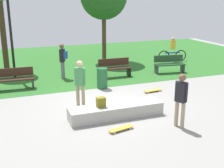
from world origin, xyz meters
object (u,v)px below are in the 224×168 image
at_px(skater_watching, 80,81).
at_px(park_bench_by_oak, 169,64).
at_px(backpack_on_ledge, 101,102).
at_px(skateboard_spare, 153,90).
at_px(park_bench_near_lamppost, 15,78).
at_px(cyclist_on_bicycle, 173,51).
at_px(skater_performing_trick, 181,97).
at_px(park_bench_near_path, 115,67).
at_px(trash_bin, 102,78).
at_px(pedestrian_with_backpack, 63,58).
at_px(lamp_post, 9,18).
at_px(concrete_ledge, 116,111).
at_px(skateboard_by_ledge, 121,129).

bearing_deg(skater_watching, park_bench_by_oak, 30.19).
height_order(backpack_on_ledge, park_bench_by_oak, park_bench_by_oak).
relative_size(skateboard_spare, park_bench_near_lamppost, 0.50).
xyz_separation_m(park_bench_by_oak, cyclist_on_bicycle, (1.68, 2.40, 0.15)).
xyz_separation_m(skater_performing_trick, park_bench_near_path, (0.23, 6.14, -0.50)).
bearing_deg(trash_bin, park_bench_near_lamppost, 161.52).
bearing_deg(pedestrian_with_backpack, lamp_post, 155.10).
xyz_separation_m(skater_watching, park_bench_near_lamppost, (-2.11, 3.11, -0.53)).
bearing_deg(skater_watching, cyclist_on_bicycle, 37.82).
distance_m(concrete_ledge, trash_bin, 3.24).
relative_size(park_bench_near_lamppost, cyclist_on_bicycle, 0.90).
xyz_separation_m(skater_performing_trick, park_bench_by_oak, (3.23, 5.93, -0.50)).
relative_size(concrete_ledge, backpack_on_ledge, 9.87).
height_order(concrete_ledge, park_bench_near_lamppost, park_bench_near_lamppost).
bearing_deg(skateboard_by_ledge, trash_bin, 78.94).
relative_size(backpack_on_ledge, skateboard_by_ledge, 0.39).
relative_size(skateboard_by_ledge, cyclist_on_bicycle, 0.46).
height_order(skater_watching, park_bench_near_path, skater_watching).
bearing_deg(park_bench_by_oak, skateboard_spare, -132.05).
xyz_separation_m(backpack_on_ledge, trash_bin, (1.10, 3.16, -0.13)).
bearing_deg(park_bench_near_path, skater_performing_trick, -92.14).
bearing_deg(skater_performing_trick, park_bench_near_lamppost, 128.16).
bearing_deg(skateboard_spare, park_bench_near_lamppost, 155.59).
relative_size(skater_watching, pedestrian_with_backpack, 1.01).
xyz_separation_m(backpack_on_ledge, lamp_post, (-2.40, 6.39, 2.30)).
bearing_deg(cyclist_on_bicycle, skater_watching, -142.18).
bearing_deg(lamp_post, concrete_ledge, -65.53).
distance_m(skater_watching, pedestrian_with_backpack, 4.12).
xyz_separation_m(skateboard_by_ledge, pedestrian_with_backpack, (-0.45, 6.38, 0.96)).
height_order(concrete_ledge, skateboard_by_ledge, concrete_ledge).
xyz_separation_m(skater_watching, trash_bin, (1.46, 1.92, -0.56)).
bearing_deg(skateboard_by_ledge, skateboard_spare, 48.05).
relative_size(park_bench_near_path, lamp_post, 0.33).
distance_m(skater_performing_trick, park_bench_by_oak, 6.78).
bearing_deg(backpack_on_ledge, concrete_ledge, -3.45).
distance_m(concrete_ledge, backpack_on_ledge, 0.64).
xyz_separation_m(skateboard_spare, trash_bin, (-1.82, 1.25, 0.38)).
xyz_separation_m(skater_watching, park_bench_by_oak, (5.65, 3.29, -0.53)).
bearing_deg(park_bench_by_oak, backpack_on_ledge, -139.45).
distance_m(trash_bin, pedestrian_with_backpack, 2.60).
height_order(park_bench_by_oak, park_bench_near_lamppost, same).
relative_size(skateboard_spare, lamp_post, 0.17).
distance_m(concrete_ledge, park_bench_near_lamppost, 5.30).
bearing_deg(park_bench_near_path, concrete_ledge, -110.39).
relative_size(concrete_ledge, cyclist_on_bicycle, 1.75).
relative_size(backpack_on_ledge, park_bench_near_path, 0.20).
distance_m(park_bench_by_oak, lamp_post, 8.26).
relative_size(skater_performing_trick, park_bench_near_lamppost, 1.04).
bearing_deg(pedestrian_with_backpack, backpack_on_ledge, -88.25).
bearing_deg(skateboard_by_ledge, backpack_on_ledge, 105.33).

